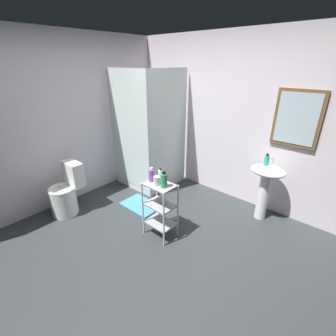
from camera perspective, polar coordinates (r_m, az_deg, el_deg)
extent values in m
cube|color=#2F3335|center=(3.07, -4.29, -18.87)|extent=(4.20, 4.20, 0.02)
cube|color=silver|center=(3.85, 15.54, 10.81)|extent=(4.20, 0.10, 2.50)
cube|color=brown|center=(3.46, 28.55, 10.32)|extent=(0.56, 0.03, 0.72)
cube|color=silver|center=(3.44, 28.47, 10.28)|extent=(0.48, 0.01, 0.64)
cube|color=silver|center=(3.91, -24.53, 9.72)|extent=(0.10, 4.20, 2.50)
cube|color=white|center=(4.57, -4.19, -2.31)|extent=(0.90, 0.90, 0.10)
cube|color=silver|center=(3.93, -9.36, 8.63)|extent=(0.90, 0.02, 1.90)
cube|color=silver|center=(3.92, 0.04, 8.89)|extent=(0.02, 0.90, 1.90)
cylinder|color=silver|center=(3.61, -4.75, 7.45)|extent=(0.04, 0.04, 1.90)
cylinder|color=silver|center=(4.55, -4.20, -1.73)|extent=(0.08, 0.08, 0.00)
cylinder|color=white|center=(3.63, 21.82, -6.46)|extent=(0.15, 0.15, 0.68)
ellipsoid|color=white|center=(3.45, 22.84, -0.64)|extent=(0.46, 0.37, 0.13)
cylinder|color=silver|center=(3.52, 23.82, 1.67)|extent=(0.03, 0.03, 0.10)
cylinder|color=white|center=(3.85, -23.68, -7.39)|extent=(0.37, 0.37, 0.40)
torus|color=white|center=(3.75, -24.22, -4.58)|extent=(0.37, 0.37, 0.04)
cube|color=white|center=(3.75, -21.74, -1.26)|extent=(0.35, 0.17, 0.36)
cylinder|color=silver|center=(3.08, -6.05, -9.83)|extent=(0.02, 0.02, 0.74)
cylinder|color=silver|center=(2.86, -1.04, -12.56)|extent=(0.02, 0.02, 0.74)
cylinder|color=silver|center=(3.23, -2.63, -7.94)|extent=(0.02, 0.02, 0.74)
cylinder|color=silver|center=(3.02, 2.35, -10.35)|extent=(0.02, 0.02, 0.74)
cube|color=#99999E|center=(3.15, -1.84, -12.97)|extent=(0.36, 0.26, 0.02)
cube|color=#99999E|center=(3.00, -1.91, -8.85)|extent=(0.36, 0.26, 0.02)
cube|color=#99999E|center=(2.86, -1.99, -4.13)|extent=(0.36, 0.26, 0.02)
cylinder|color=#2DBC99|center=(3.43, 22.53, 1.65)|extent=(0.06, 0.06, 0.13)
cylinder|color=black|center=(3.41, 22.74, 2.90)|extent=(0.04, 0.04, 0.03)
cylinder|color=white|center=(2.87, -1.80, -1.97)|extent=(0.06, 0.06, 0.16)
cylinder|color=#333338|center=(2.83, -1.83, -0.26)|extent=(0.03, 0.03, 0.03)
cylinder|color=#359658|center=(2.75, -0.98, -3.04)|extent=(0.08, 0.08, 0.17)
cylinder|color=black|center=(2.71, -1.00, -1.15)|extent=(0.04, 0.04, 0.03)
cylinder|color=purple|center=(2.90, -3.97, -1.82)|extent=(0.07, 0.07, 0.15)
cylinder|color=silver|center=(2.86, -4.03, -0.21)|extent=(0.04, 0.04, 0.03)
cylinder|color=silver|center=(2.82, -2.74, -3.04)|extent=(0.08, 0.08, 0.11)
cube|color=teal|center=(3.83, -6.55, -8.83)|extent=(0.60, 0.40, 0.02)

